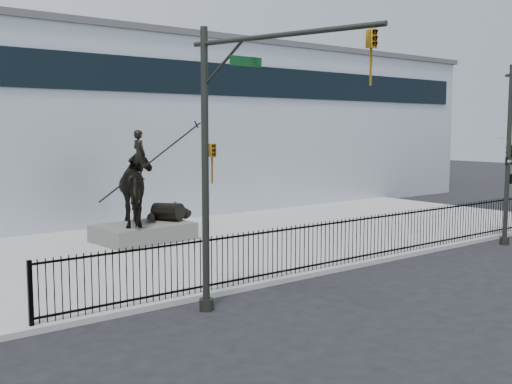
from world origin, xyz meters
TOP-DOWN VIEW (x-y plane):
  - ground at (0.00, 0.00)m, footprint 120.00×120.00m
  - plaza at (0.00, 7.00)m, footprint 30.00×12.00m
  - building at (0.00, 20.00)m, footprint 44.00×14.00m
  - picket_fence at (0.00, 1.25)m, footprint 22.10×0.10m
  - statue_plinth at (-4.24, 8.99)m, footprint 3.76×2.74m
  - equestrian_statue at (-4.17, 8.99)m, footprint 4.57×3.01m
  - traffic_signal_left at (-6.75, -0.62)m, footprint 1.52×4.84m

SIDE VIEW (x-z plane):
  - ground at x=0.00m, z-range 0.00..0.00m
  - plaza at x=0.00m, z-range 0.00..0.15m
  - statue_plinth at x=-4.24m, z-range 0.15..0.82m
  - picket_fence at x=0.00m, z-range 0.15..1.65m
  - equestrian_statue at x=-4.17m, z-range 0.28..4.16m
  - traffic_signal_left at x=-6.75m, z-range 0.53..7.53m
  - building at x=0.00m, z-range 0.00..9.00m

